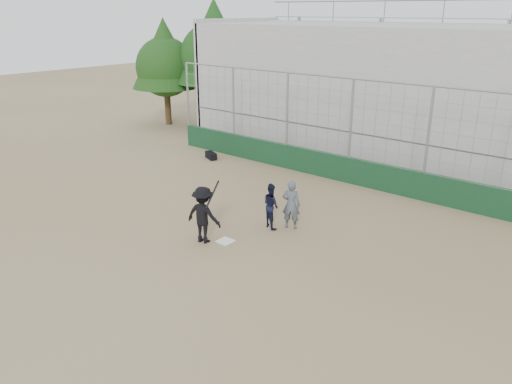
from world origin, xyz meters
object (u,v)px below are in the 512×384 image
Objects in this scene: catcher_crouched at (271,212)px; umpire at (291,207)px; equipment_bag at (211,155)px; batter_at_plate at (203,215)px.

umpire is at bearing 33.84° from catcher_crouched.
equipment_bag is at bearing 148.17° from catcher_crouched.
catcher_crouched reaches higher than equipment_bag.
catcher_crouched is 7.99m from equipment_bag.
equipment_bag is (-6.78, 4.21, -0.34)m from catcher_crouched.
umpire is (1.37, 2.40, -0.15)m from batter_at_plate.
batter_at_plate is at bearing -112.52° from catcher_crouched.
batter_at_plate is 2.77m from umpire.
catcher_crouched is at bearing 67.48° from batter_at_plate.
umpire is (0.51, 0.34, 0.20)m from catcher_crouched.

